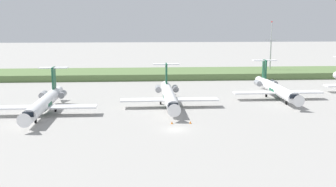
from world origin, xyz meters
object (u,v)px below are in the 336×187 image
(antenna_mast, at_px, (271,53))
(safety_cone_front_marker, at_px, (172,123))
(regional_jet_third, at_px, (169,95))
(safety_cone_mid_marker, at_px, (190,122))
(regional_jet_second, at_px, (44,102))
(regional_jet_fourth, at_px, (276,89))

(antenna_mast, relative_size, safety_cone_front_marker, 35.49)
(regional_jet_third, height_order, safety_cone_mid_marker, regional_jet_third)
(regional_jet_second, bearing_deg, safety_cone_mid_marker, -18.64)
(antenna_mast, bearing_deg, safety_cone_mid_marker, -119.14)
(safety_cone_front_marker, height_order, safety_cone_mid_marker, same)
(regional_jet_third, relative_size, antenna_mast, 1.59)
(regional_jet_second, height_order, safety_cone_front_marker, regional_jet_second)
(antenna_mast, distance_m, safety_cone_mid_marker, 77.15)
(regional_jet_third, height_order, antenna_mast, antenna_mast)
(safety_cone_mid_marker, bearing_deg, safety_cone_front_marker, -179.52)
(regional_jet_second, distance_m, antenna_mast, 88.74)
(regional_jet_third, distance_m, antenna_mast, 64.92)
(regional_jet_fourth, height_order, safety_cone_mid_marker, regional_jet_fourth)
(regional_jet_third, height_order, safety_cone_front_marker, regional_jet_third)
(regional_jet_third, xyz_separation_m, antenna_mast, (40.49, 50.44, 5.63))
(regional_jet_fourth, xyz_separation_m, safety_cone_mid_marker, (-25.22, -24.11, -2.26))
(regional_jet_second, relative_size, safety_cone_mid_marker, 56.36)
(regional_jet_fourth, relative_size, antenna_mast, 1.59)
(regional_jet_third, distance_m, regional_jet_fourth, 29.33)
(regional_jet_second, bearing_deg, antenna_mast, 39.79)
(regional_jet_fourth, xyz_separation_m, safety_cone_front_marker, (-28.91, -24.14, -2.26))
(regional_jet_second, relative_size, regional_jet_fourth, 1.00)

